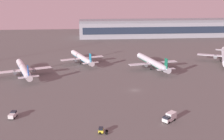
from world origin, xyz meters
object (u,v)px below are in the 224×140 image
airplane_terminal_side (153,63)px  airplane_far_stand (82,58)px  airplane_taxiway_distant (24,70)px  cargo_loader (13,115)px  catering_truck (170,117)px  pushback_tug (101,130)px

airplane_terminal_side → airplane_far_stand: 44.14m
airplane_taxiway_distant → cargo_loader: 52.85m
cargo_loader → catering_truck: bearing=0.6°
airplane_terminal_side → pushback_tug: (-33.60, -75.07, -2.62)m
airplane_taxiway_distant → pushback_tug: airplane_taxiway_distant is taller
airplane_terminal_side → pushback_tug: airplane_terminal_side is taller
catering_truck → airplane_far_stand: bearing=-19.7°
airplane_taxiway_distant → airplane_far_stand: 39.26m
airplane_far_stand → catering_truck: airplane_far_stand is taller
airplane_taxiway_distant → airplane_terminal_side: (71.39, 8.33, 0.09)m
airplane_far_stand → airplane_terminal_side: bearing=-42.2°
airplane_taxiway_distant → airplane_far_stand: bearing=19.5°
airplane_terminal_side → airplane_far_stand: bearing=144.6°
airplane_terminal_side → catering_truck: bearing=-111.2°
cargo_loader → catering_truck: size_ratio=0.75×
pushback_tug → cargo_loader: size_ratio=0.75×
airplane_far_stand → pushback_tug: airplane_far_stand is taller
airplane_far_stand → catering_truck: size_ratio=5.83×
airplane_taxiway_distant → airplane_far_stand: size_ratio=1.05×
airplane_terminal_side → cargo_loader: (-65.02, -60.73, -2.51)m
pushback_tug → cargo_loader: bearing=73.7°
airplane_taxiway_distant → catering_truck: airplane_taxiway_distant is taller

